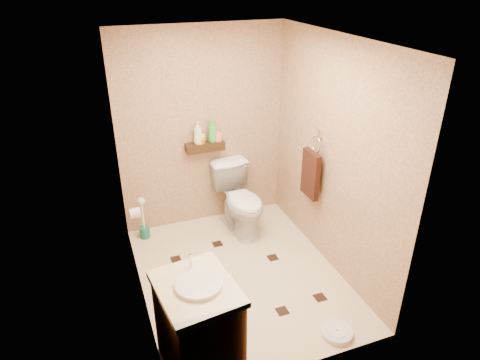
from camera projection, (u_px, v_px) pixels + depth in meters
name	position (u px, v px, depth m)	size (l,w,h in m)	color
ground	(240.00, 275.00, 4.52)	(2.50, 2.50, 0.00)	beige
wall_back	(203.00, 130.00, 5.03)	(2.00, 0.04, 2.40)	tan
wall_front	(303.00, 247.00, 2.94)	(2.00, 0.04, 2.40)	tan
wall_left	(131.00, 191.00, 3.67)	(0.04, 2.50, 2.40)	tan
wall_right	(333.00, 158.00, 4.30)	(0.04, 2.50, 2.40)	tan
ceiling	(240.00, 39.00, 3.45)	(2.00, 2.50, 0.02)	white
wall_shelf	(205.00, 147.00, 5.05)	(0.46, 0.14, 0.10)	#341E0E
floor_accents	(244.00, 276.00, 4.50)	(1.30, 1.37, 0.01)	black
toilet	(241.00, 200.00, 5.14)	(0.46, 0.80, 0.82)	white
vanity	(198.00, 326.00, 3.32)	(0.64, 0.74, 0.95)	brown
bathroom_scale	(337.00, 333.00, 3.78)	(0.31, 0.31, 0.06)	silver
toilet_brush	(144.00, 224.00, 5.08)	(0.12, 0.12, 0.54)	#186155
towel_ring	(311.00, 172.00, 4.60)	(0.12, 0.30, 0.76)	silver
toilet_paper	(135.00, 213.00, 4.50)	(0.12, 0.11, 0.12)	silver
bottle_a	(198.00, 133.00, 4.94)	(0.10, 0.10, 0.27)	silver
bottle_b	(200.00, 136.00, 4.97)	(0.08, 0.08, 0.17)	#FAFE35
bottle_c	(201.00, 138.00, 4.98)	(0.10, 0.10, 0.13)	orange
bottle_d	(212.00, 130.00, 4.99)	(0.11, 0.11, 0.28)	green
bottle_e	(218.00, 135.00, 5.04)	(0.07, 0.07, 0.16)	#FE7954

